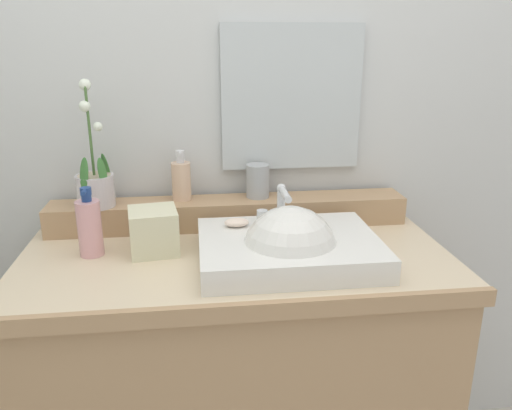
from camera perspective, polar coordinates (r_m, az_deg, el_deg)
The scene contains 11 objects.
wall_back at distance 1.73m, azimuth -3.61°, elevation 10.48°, with size 2.94×0.20×2.48m, color silver.
vanity_cabinet at distance 1.66m, azimuth -2.10°, elevation -19.68°, with size 1.19×0.60×0.90m.
back_ledge at distance 1.62m, azimuth -2.99°, elevation -0.82°, with size 1.12×0.13×0.09m, color tan.
sink_basin at distance 1.36m, azimuth 3.77°, elevation -5.21°, with size 0.48×0.37×0.28m.
soap_bar at distance 1.43m, azimuth -2.20°, elevation -1.98°, with size 0.07×0.04×0.02m, color beige.
potted_plant at distance 1.59m, azimuth -17.63°, elevation 2.40°, with size 0.11×0.12×0.38m.
soap_dispenser at distance 1.60m, azimuth -8.39°, elevation 2.83°, with size 0.06×0.06×0.16m.
tumbler_cup at distance 1.61m, azimuth 0.19°, elevation 2.73°, with size 0.07×0.07×0.11m, color #9DA1A5.
lotion_bottle at distance 1.46m, azimuth -18.20°, elevation -2.33°, with size 0.07×0.07×0.19m.
tissue_box at distance 1.44m, azimuth -11.44°, elevation -2.87°, with size 0.13×0.13×0.12m, color beige.
mirror at distance 1.64m, azimuth 4.02°, elevation 11.90°, with size 0.45×0.02×0.45m, color silver.
Camera 1 is at (-0.10, -1.31, 1.47)m, focal length 35.59 mm.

